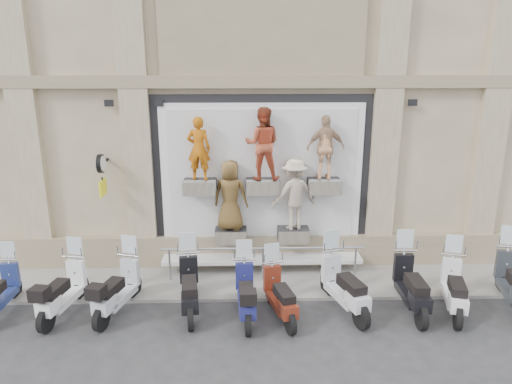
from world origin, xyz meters
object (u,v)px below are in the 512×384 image
at_px(clock_sign_bracket, 102,169).
at_px(scooter_d, 189,278).
at_px(scooter_c, 117,280).
at_px(scooter_i, 455,279).
at_px(scooter_b, 62,281).
at_px(scooter_g, 345,276).
at_px(scooter_e, 246,284).
at_px(scooter_h, 412,276).
at_px(scooter_f, 280,286).
at_px(guard_rail, 263,265).

relative_size(clock_sign_bracket, scooter_d, 0.52).
bearing_deg(scooter_c, scooter_i, 13.36).
relative_size(scooter_b, scooter_d, 0.97).
bearing_deg(scooter_i, scooter_g, -166.51).
xyz_separation_m(scooter_c, scooter_e, (2.77, -0.24, -0.02)).
height_order(scooter_h, scooter_i, scooter_h).
xyz_separation_m(scooter_b, scooter_g, (6.07, -0.01, 0.05)).
xyz_separation_m(clock_sign_bracket, scooter_b, (-0.46, -1.88, -2.02)).
bearing_deg(scooter_c, clock_sign_bracket, 125.02).
xyz_separation_m(scooter_c, scooter_h, (6.38, -0.06, 0.04)).
bearing_deg(scooter_b, clock_sign_bracket, 86.01).
height_order(scooter_b, scooter_f, scooter_b).
bearing_deg(scooter_d, scooter_f, -15.97).
bearing_deg(guard_rail, scooter_c, -156.52).
relative_size(scooter_c, scooter_f, 1.07).
distance_m(scooter_f, scooter_i, 3.81).
relative_size(scooter_f, scooter_h, 0.89).
relative_size(scooter_h, scooter_i, 1.05).
bearing_deg(scooter_i, scooter_f, -162.01).
xyz_separation_m(scooter_b, scooter_h, (7.54, -0.03, 0.05)).
bearing_deg(scooter_d, scooter_b, 173.52).
bearing_deg(scooter_b, scooter_i, 9.01).
xyz_separation_m(scooter_b, scooter_c, (1.16, 0.02, 0.01)).
bearing_deg(scooter_i, scooter_c, -165.08).
distance_m(scooter_b, scooter_g, 6.07).
bearing_deg(scooter_b, scooter_c, 11.01).
relative_size(scooter_c, scooter_e, 1.02).
bearing_deg(scooter_h, scooter_c, -178.74).
height_order(scooter_f, scooter_h, scooter_h).
xyz_separation_m(scooter_g, scooter_h, (1.47, -0.02, -0.01)).
xyz_separation_m(guard_rail, scooter_i, (4.10, -1.53, 0.32)).
relative_size(guard_rail, clock_sign_bracket, 4.96).
bearing_deg(clock_sign_bracket, scooter_g, -18.67).
relative_size(scooter_b, scooter_e, 1.02).
xyz_separation_m(scooter_b, scooter_i, (8.46, -0.12, 0.00)).
relative_size(guard_rail, scooter_c, 2.62).
distance_m(guard_rail, scooter_i, 4.39).
bearing_deg(scooter_d, guard_rail, 32.16).
relative_size(guard_rail, scooter_i, 2.63).
bearing_deg(scooter_g, scooter_e, 168.43).
distance_m(scooter_c, scooter_i, 7.30).
bearing_deg(scooter_e, scooter_f, -5.94).
relative_size(clock_sign_bracket, scooter_i, 0.53).
height_order(scooter_b, scooter_i, scooter_i).
height_order(scooter_e, scooter_g, scooter_g).
bearing_deg(scooter_f, scooter_h, -10.12).
xyz_separation_m(clock_sign_bracket, scooter_e, (3.47, -2.10, -2.04)).
bearing_deg(scooter_g, scooter_c, 162.68).
bearing_deg(guard_rail, clock_sign_bracket, 173.16).
distance_m(guard_rail, scooter_f, 1.71).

